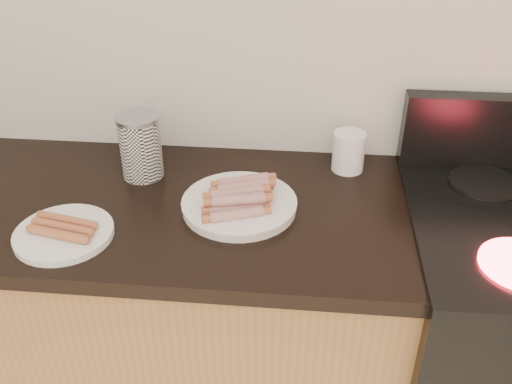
# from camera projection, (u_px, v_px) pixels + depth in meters

# --- Properties ---
(wall_back) EXTENTS (4.00, 0.04, 2.60)m
(wall_back) POSITION_uv_depth(u_px,v_px,m) (259.00, 13.00, 1.48)
(wall_back) COLOR silver
(wall_back) RESTS_ON ground
(cabinet_base) EXTENTS (2.20, 0.59, 0.86)m
(cabinet_base) POSITION_uv_depth(u_px,v_px,m) (21.00, 323.00, 1.74)
(cabinet_base) COLOR brown
(cabinet_base) RESTS_ON floor
(burner_far_left) EXTENTS (0.18, 0.18, 0.01)m
(burner_far_left) POSITION_uv_depth(u_px,v_px,m) (484.00, 182.00, 1.50)
(burner_far_left) COLOR black
(burner_far_left) RESTS_ON stove
(main_plate) EXTENTS (0.29, 0.29, 0.02)m
(main_plate) POSITION_uv_depth(u_px,v_px,m) (239.00, 206.00, 1.42)
(main_plate) COLOR white
(main_plate) RESTS_ON counter_slab
(side_plate) EXTENTS (0.30, 0.30, 0.02)m
(side_plate) POSITION_uv_depth(u_px,v_px,m) (64.00, 234.00, 1.32)
(side_plate) COLOR silver
(side_plate) RESTS_ON counter_slab
(hotdog_pile) EXTENTS (0.13, 0.21, 0.05)m
(hotdog_pile) POSITION_uv_depth(u_px,v_px,m) (239.00, 195.00, 1.40)
(hotdog_pile) COLOR maroon
(hotdog_pile) RESTS_ON main_plate
(plain_sausages) EXTENTS (0.14, 0.11, 0.02)m
(plain_sausages) POSITION_uv_depth(u_px,v_px,m) (62.00, 227.00, 1.31)
(plain_sausages) COLOR #DE8953
(plain_sausages) RESTS_ON side_plate
(canister) EXTENTS (0.11, 0.11, 0.18)m
(canister) POSITION_uv_depth(u_px,v_px,m) (141.00, 146.00, 1.52)
(canister) COLOR silver
(canister) RESTS_ON counter_slab
(mug) EXTENTS (0.11, 0.11, 0.11)m
(mug) POSITION_uv_depth(u_px,v_px,m) (349.00, 151.00, 1.56)
(mug) COLOR white
(mug) RESTS_ON counter_slab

